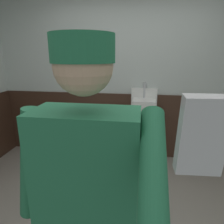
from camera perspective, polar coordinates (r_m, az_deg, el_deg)
name	(u,v)px	position (r m, az deg, el deg)	size (l,w,h in m)	color
wall_back	(131,71)	(3.21, 5.36, 11.66)	(4.84, 0.12, 2.81)	silver
wainscot_band_back	(129,125)	(3.33, 4.89, -3.77)	(4.24, 0.03, 1.04)	#382319
urinal_solo	(143,113)	(3.10, 8.94, -0.42)	(0.40, 0.34, 1.24)	white
person	(88,194)	(1.00, -6.94, -22.12)	(0.67, 0.60, 1.72)	#2D3342
cell_phone	(202,137)	(0.29, 24.30, -6.40)	(0.06, 0.02, 0.11)	silver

